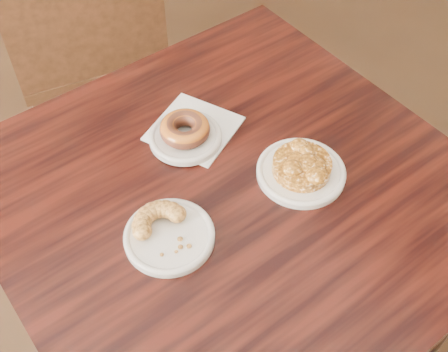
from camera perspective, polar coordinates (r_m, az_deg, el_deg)
cafe_table at (r=1.37m, az=0.67°, el=-11.05°), size 0.93×0.93×0.75m
chair_far at (r=1.94m, az=-14.21°, el=13.20°), size 0.56×0.56×0.90m
napkin at (r=1.16m, az=-3.07°, el=4.84°), size 0.21×0.21×0.00m
plate_donut at (r=1.13m, az=-3.94°, el=3.94°), size 0.15×0.15×0.01m
plate_cruller at (r=0.99m, az=-5.57°, el=-6.15°), size 0.16×0.16×0.01m
plate_fritter at (r=1.08m, az=7.81°, el=0.37°), size 0.17×0.17×0.01m
glazed_donut at (r=1.11m, az=-4.00°, el=4.79°), size 0.10×0.10×0.04m
apple_fritter at (r=1.06m, az=7.95°, el=1.21°), size 0.15×0.15×0.04m
cruller_fragment at (r=0.97m, az=-5.67°, el=-5.44°), size 0.11×0.11×0.03m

